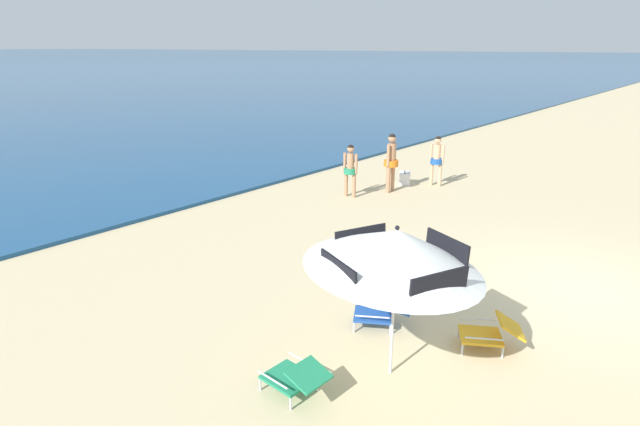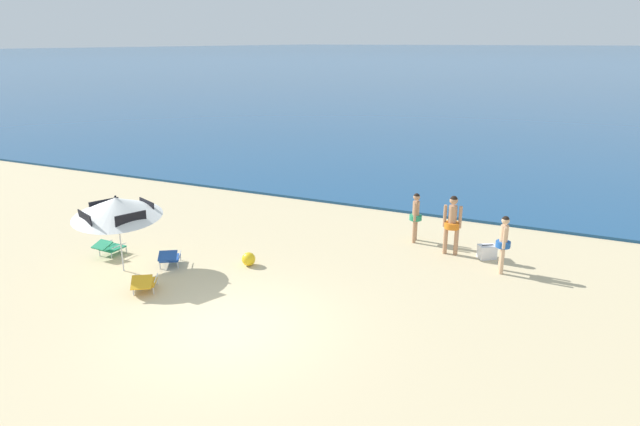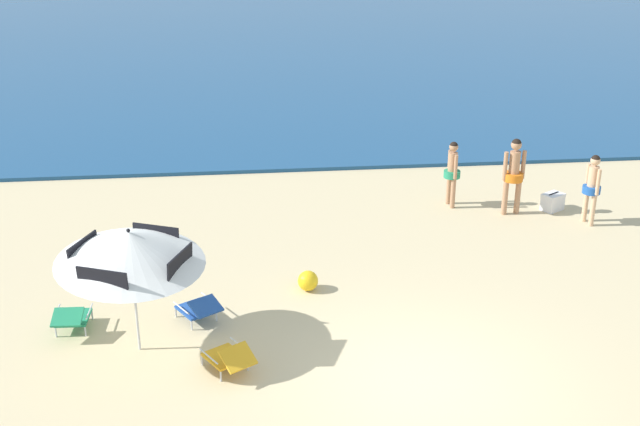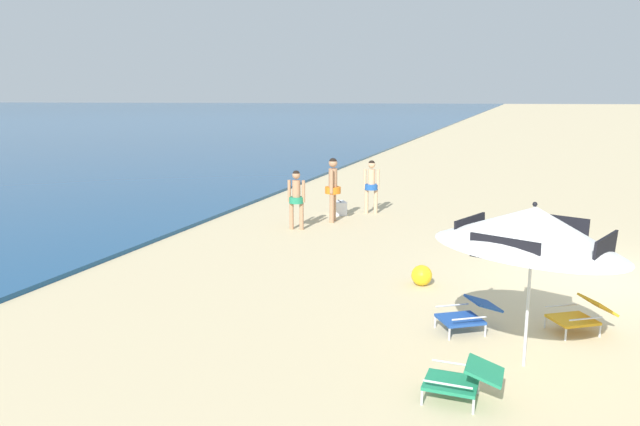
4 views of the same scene
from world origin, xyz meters
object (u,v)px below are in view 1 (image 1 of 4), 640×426
object	(u,v)px
person_wading_in	(437,157)
cooler_box	(404,178)
person_standing_near_shore	(350,167)
lounge_chair_under_umbrella	(491,332)
beach_umbrella_striped_main	(396,250)
lounge_chair_facing_sea	(295,377)
lounge_chair_beside_umbrella	(381,311)
beach_ball	(394,262)
person_standing_beside	(391,159)

from	to	relation	value
person_wading_in	cooler_box	size ratio (longest dim) A/B	2.66
person_standing_near_shore	person_wading_in	distance (m)	3.11
lounge_chair_under_umbrella	person_wading_in	xyz separation A→B (m)	(8.00, 5.13, 0.66)
person_standing_near_shore	lounge_chair_under_umbrella	bearing A→B (deg)	-128.72
beach_umbrella_striped_main	lounge_chair_facing_sea	xyz separation A→B (m)	(-1.19, 0.69, -1.56)
person_wading_in	lounge_chair_beside_umbrella	bearing A→B (deg)	-157.51
person_wading_in	beach_ball	distance (m)	7.05
cooler_box	lounge_chair_beside_umbrella	bearing A→B (deg)	-151.39
lounge_chair_facing_sea	beach_ball	world-z (taller)	lounge_chair_facing_sea
person_wading_in	lounge_chair_under_umbrella	bearing A→B (deg)	-147.34
beach_umbrella_striped_main	person_standing_beside	bearing A→B (deg)	32.50
lounge_chair_beside_umbrella	person_standing_beside	xyz separation A→B (m)	(6.97, 4.26, 0.77)
lounge_chair_facing_sea	beach_ball	size ratio (longest dim) A/B	2.30
lounge_chair_beside_umbrella	beach_ball	world-z (taller)	lounge_chair_beside_umbrella
person_standing_beside	cooler_box	xyz separation A→B (m)	(1.05, 0.11, -0.84)
person_standing_near_shore	person_wading_in	world-z (taller)	person_wading_in
person_standing_beside	cooler_box	world-z (taller)	person_standing_beside
beach_umbrella_striped_main	beach_ball	bearing A→B (deg)	31.21
beach_umbrella_striped_main	person_standing_near_shore	world-z (taller)	beach_umbrella_striped_main
beach_umbrella_striped_main	cooler_box	world-z (taller)	beach_umbrella_striped_main
beach_umbrella_striped_main	cooler_box	distance (m)	10.48
lounge_chair_beside_umbrella	person_standing_near_shore	world-z (taller)	person_standing_near_shore
lounge_chair_beside_umbrella	lounge_chair_facing_sea	distance (m)	2.15
person_standing_near_shore	lounge_chair_beside_umbrella	bearing A→B (deg)	-139.50
lounge_chair_beside_umbrella	cooler_box	size ratio (longest dim) A/B	1.67
beach_umbrella_striped_main	lounge_chair_facing_sea	distance (m)	2.08
lounge_chair_under_umbrella	lounge_chair_beside_umbrella	xyz separation A→B (m)	(-0.52, 1.60, 0.01)
beach_ball	person_standing_near_shore	bearing A→B (deg)	46.19
lounge_chair_under_umbrella	person_wading_in	world-z (taller)	person_wading_in
lounge_chair_under_umbrella	person_standing_near_shore	size ratio (longest dim) A/B	0.65
lounge_chair_facing_sea	lounge_chair_under_umbrella	bearing A→B (deg)	-29.32
person_standing_near_shore	cooler_box	distance (m)	2.46
lounge_chair_facing_sea	person_standing_near_shore	xyz separation A→B (m)	(7.86, 4.98, 0.64)
lounge_chair_beside_umbrella	person_wading_in	bearing A→B (deg)	22.49
lounge_chair_under_umbrella	person_standing_near_shore	bearing A→B (deg)	51.28
person_wading_in	beach_umbrella_striped_main	bearing A→B (deg)	-155.51
lounge_chair_under_umbrella	lounge_chair_facing_sea	world-z (taller)	lounge_chair_under_umbrella
beach_umbrella_striped_main	lounge_chair_under_umbrella	world-z (taller)	beach_umbrella_striped_main
beach_umbrella_striped_main	person_wading_in	world-z (taller)	beach_umbrella_striped_main
lounge_chair_beside_umbrella	lounge_chair_facing_sea	bearing A→B (deg)	-177.25
lounge_chair_facing_sea	person_wading_in	bearing A→B (deg)	18.80
lounge_chair_under_umbrella	person_standing_near_shore	xyz separation A→B (m)	(5.20, 6.48, 0.64)
beach_umbrella_striped_main	person_standing_near_shore	bearing A→B (deg)	40.36
lounge_chair_facing_sea	person_wading_in	xyz separation A→B (m)	(10.67, 3.63, 0.65)
beach_ball	cooler_box	bearing A→B (deg)	29.27
person_standing_beside	person_wading_in	bearing A→B (deg)	-25.44
lounge_chair_beside_umbrella	person_standing_near_shore	xyz separation A→B (m)	(5.72, 4.88, 0.64)
person_wading_in	beach_ball	xyz separation A→B (m)	(-6.53, -2.53, -0.74)
person_standing_beside	beach_ball	world-z (taller)	person_standing_beside
person_wading_in	person_standing_beside	bearing A→B (deg)	154.56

